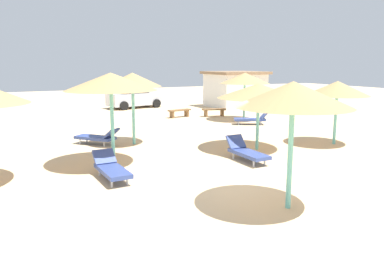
{
  "coord_description": "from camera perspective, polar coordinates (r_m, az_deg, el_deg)",
  "views": [
    {
      "loc": [
        -5.51,
        -8.01,
        3.34
      ],
      "look_at": [
        0.0,
        3.0,
        1.2
      ],
      "focal_mm": 35.19,
      "sensor_mm": 36.0,
      "label": 1
    }
  ],
  "objects": [
    {
      "name": "lounger_2",
      "position": [
        20.85,
        9.11,
        1.41
      ],
      "size": [
        1.94,
        1.46,
        0.77
      ],
      "color": "#33478C",
      "rests_on": "ground"
    },
    {
      "name": "parasol_5",
      "position": [
        8.65,
        15.05,
        4.88
      ],
      "size": [
        2.64,
        2.64,
        2.94
      ],
      "color": "#6BC6BC",
      "rests_on": "ground"
    },
    {
      "name": "bench_1",
      "position": [
        23.33,
        -1.92,
        2.48
      ],
      "size": [
        1.55,
        0.64,
        0.49
      ],
      "color": "brown",
      "rests_on": "ground"
    },
    {
      "name": "lounger_0",
      "position": [
        15.99,
        -14.07,
        -1.34
      ],
      "size": [
        1.72,
        1.85,
        0.72
      ],
      "color": "#33478C",
      "rests_on": "ground"
    },
    {
      "name": "parasol_1",
      "position": [
        12.37,
        -12.21,
        6.85
      ],
      "size": [
        2.96,
        2.96,
        3.03
      ],
      "color": "#6BC6BC",
      "rests_on": "ground"
    },
    {
      "name": "lounger_3",
      "position": [
        13.1,
        8.24,
        -3.56
      ],
      "size": [
        0.65,
        1.87,
        0.78
      ],
      "color": "#33478C",
      "rests_on": "ground"
    },
    {
      "name": "parked_car",
      "position": [
        28.57,
        -8.74,
        4.68
      ],
      "size": [
        4.23,
        2.53,
        1.72
      ],
      "color": "silver",
      "rests_on": "ground"
    },
    {
      "name": "bench_0",
      "position": [
        23.78,
        3.36,
        2.6
      ],
      "size": [
        1.55,
        0.66,
        0.49
      ],
      "color": "brown",
      "rests_on": "ground"
    },
    {
      "name": "parasol_3",
      "position": [
        14.6,
        10.06,
        5.56
      ],
      "size": [
        3.16,
        3.16,
        2.57
      ],
      "color": "#6BC6BC",
      "rests_on": "ground"
    },
    {
      "name": "beach_cabana",
      "position": [
        29.01,
        6.5,
        5.9
      ],
      "size": [
        4.04,
        3.87,
        2.7
      ],
      "color": "white",
      "rests_on": "ground"
    },
    {
      "name": "parasol_2",
      "position": [
        22.29,
        8.0,
        7.47
      ],
      "size": [
        2.9,
        2.9,
        2.77
      ],
      "color": "#6BC6BC",
      "rests_on": "ground"
    },
    {
      "name": "lounger_1",
      "position": [
        11.24,
        -12.16,
        -5.96
      ],
      "size": [
        0.73,
        1.92,
        0.71
      ],
      "color": "#33478C",
      "rests_on": "ground"
    },
    {
      "name": "parasol_0",
      "position": [
        15.53,
        -9.0,
        7.2
      ],
      "size": [
        2.36,
        2.36,
        2.95
      ],
      "color": "#6BC6BC",
      "rests_on": "ground"
    },
    {
      "name": "parasol_7",
      "position": [
        16.47,
        21.17,
        5.6
      ],
      "size": [
        2.54,
        2.54,
        2.61
      ],
      "color": "#6BC6BC",
      "rests_on": "ground"
    },
    {
      "name": "ground_plane",
      "position": [
        10.28,
        7.61,
        -9.19
      ],
      "size": [
        80.0,
        80.0,
        0.0
      ],
      "primitive_type": "plane",
      "color": "#DBBA8C"
    }
  ]
}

